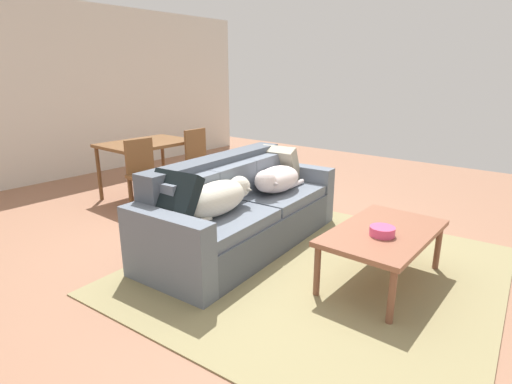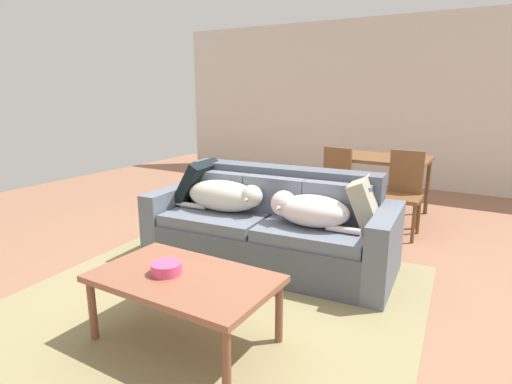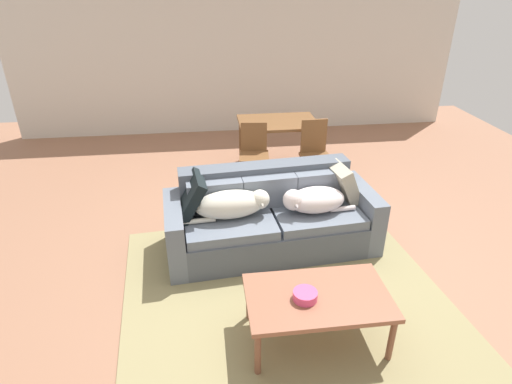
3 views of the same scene
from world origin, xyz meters
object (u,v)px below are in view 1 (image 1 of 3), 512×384
bowl_on_coffee_table (382,231)px  dining_chair_near_right (202,161)px  dog_on_left_cushion (219,197)px  throw_pillow_by_left_arm (171,200)px  dining_table (147,148)px  coffee_table (383,236)px  dining_chair_near_left (145,172)px  throw_pillow_by_right_arm (280,165)px  couch (240,212)px  dog_on_right_cushion (276,180)px

bowl_on_coffee_table → dining_chair_near_right: dining_chair_near_right is taller
dining_chair_near_right → dog_on_left_cushion: bearing=-130.4°
throw_pillow_by_left_arm → bowl_on_coffee_table: bearing=-57.9°
dining_table → throw_pillow_by_left_arm: bearing=-121.5°
coffee_table → dining_chair_near_left: size_ratio=1.27×
throw_pillow_by_right_arm → throw_pillow_by_left_arm: bearing=-175.2°
throw_pillow_by_right_arm → bowl_on_coffee_table: bearing=-116.9°
dining_chair_near_left → throw_pillow_by_right_arm: bearing=-53.4°
throw_pillow_by_left_arm → dining_chair_near_right: bearing=40.7°
couch → dining_chair_near_right: bearing=54.5°
coffee_table → dining_chair_near_right: 2.91m
coffee_table → bowl_on_coffee_table: bowl_on_coffee_table is taller
coffee_table → dining_chair_near_left: bearing=92.8°
dining_chair_near_left → dog_on_right_cushion: bearing=-69.8°
couch → dining_chair_near_left: 1.53m
bowl_on_coffee_table → dining_table: 3.50m
couch → dog_on_right_cushion: couch is taller
dog_on_left_cushion → dog_on_right_cushion: 0.83m
throw_pillow_by_left_arm → dog_on_left_cushion: bearing=-14.6°
dog_on_right_cushion → bowl_on_coffee_table: (-0.38, -1.29, -0.11)m
couch → bowl_on_coffee_table: (0.04, -1.42, 0.15)m
throw_pillow_by_left_arm → bowl_on_coffee_table: (0.88, -1.40, -0.18)m
couch → dining_chair_near_left: size_ratio=2.58×
throw_pillow_by_right_arm → dining_table: 1.97m
dog_on_right_cushion → coffee_table: bearing=-106.8°
dog_on_right_cushion → throw_pillow_by_right_arm: bearing=26.7°
dog_on_left_cushion → dining_chair_near_left: dining_chair_near_left is taller
dog_on_right_cushion → dining_chair_near_right: 1.62m
dog_on_right_cushion → throw_pillow_by_left_arm: size_ratio=1.70×
couch → dog_on_left_cushion: couch is taller
dining_chair_near_right → dining_chair_near_left: bearing=173.0°
dog_on_right_cushion → throw_pillow_by_right_arm: size_ratio=1.89×
throw_pillow_by_left_arm → coffee_table: bearing=-54.3°
couch → throw_pillow_by_left_arm: size_ratio=4.98×
dog_on_right_cushion → bowl_on_coffee_table: size_ratio=4.07×
dog_on_left_cushion → dog_on_right_cushion: size_ratio=1.14×
throw_pillow_by_left_arm → throw_pillow_by_right_arm: 1.67m
couch → bowl_on_coffee_table: size_ratio=11.95×
dog_on_left_cushion → dining_chair_near_left: (0.42, 1.65, -0.11)m
dog_on_right_cushion → dining_chair_near_left: size_ratio=0.88×
coffee_table → dining_chair_near_left: 2.91m
dog_on_right_cushion → dining_table: 2.18m
coffee_table → throw_pillow_by_left_arm: bearing=125.7°
couch → coffee_table: couch is taller
throw_pillow_by_right_arm → dining_chair_near_left: size_ratio=0.46×
dog_on_left_cushion → dining_chair_near_right: size_ratio=0.96×
couch → throw_pillow_by_left_arm: throw_pillow_by_left_arm is taller
coffee_table → dining_table: size_ratio=0.98×
bowl_on_coffee_table → dining_chair_near_right: bearing=74.2°
bowl_on_coffee_table → dining_chair_near_right: size_ratio=0.21×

